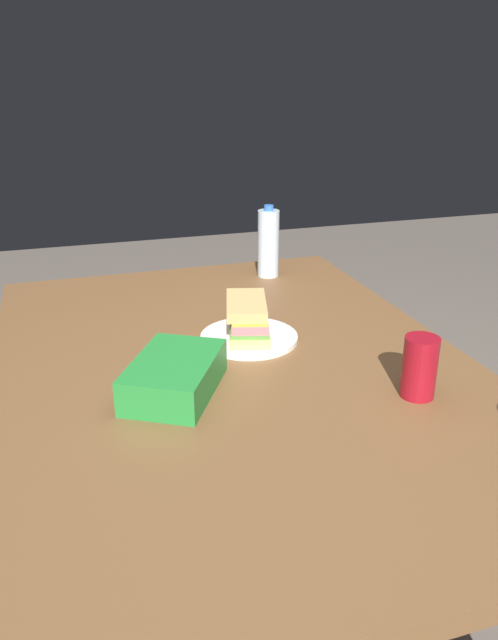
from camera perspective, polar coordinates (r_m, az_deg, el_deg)
ground_plane at (r=1.79m, az=-1.08°, el=-26.65°), size 8.00×8.00×0.00m
dining_table at (r=1.36m, az=-1.28°, el=-7.74°), size 1.41×1.00×0.77m
paper_plate at (r=1.42m, az=0.00°, el=-1.65°), size 0.23×0.23×0.01m
sandwich at (r=1.40m, az=-0.08°, el=0.16°), size 0.20×0.13×0.08m
soda_can_red at (r=1.20m, az=15.66°, el=-4.27°), size 0.07×0.07×0.12m
chip_bag at (r=1.19m, az=-6.97°, el=-5.21°), size 0.27×0.24×0.07m
water_bottle_tall at (r=1.84m, az=1.82°, el=7.19°), size 0.06×0.06×0.22m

